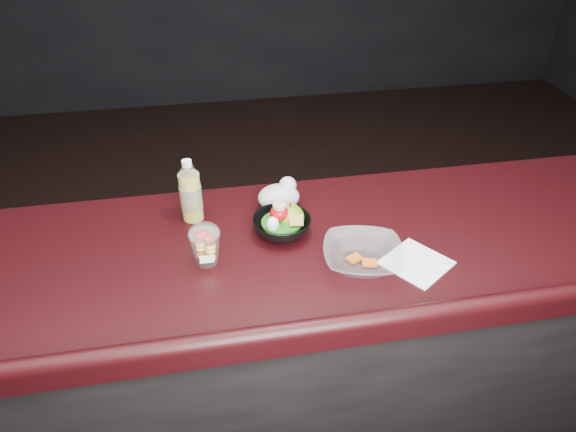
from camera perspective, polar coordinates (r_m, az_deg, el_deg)
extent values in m
cube|color=black|center=(1.88, 0.21, -15.99)|extent=(4.00, 0.65, 0.98)
cube|color=black|center=(1.52, 0.25, -3.70)|extent=(4.06, 0.71, 0.04)
cylinder|color=gold|center=(1.61, -10.73, 2.12)|extent=(0.06, 0.06, 0.16)
cylinder|color=white|center=(1.61, -10.73, 2.12)|extent=(0.07, 0.07, 0.16)
cone|color=white|center=(1.56, -11.09, 5.01)|extent=(0.06, 0.06, 0.03)
cylinder|color=white|center=(1.55, -11.19, 5.76)|extent=(0.03, 0.03, 0.02)
cylinder|color=#072D99|center=(1.61, -10.73, 2.12)|extent=(0.07, 0.07, 0.07)
ellipsoid|color=white|center=(1.41, -9.32, -1.89)|extent=(0.09, 0.09, 0.05)
ellipsoid|color=#2C830F|center=(1.56, 0.27, -0.13)|extent=(0.09, 0.09, 0.08)
cylinder|color=black|center=(1.53, 0.27, 1.19)|extent=(0.01, 0.01, 0.01)
ellipsoid|color=silver|center=(1.65, -1.04, 2.10)|extent=(0.13, 0.11, 0.08)
sphere|color=silver|center=(1.66, -0.03, 3.45)|extent=(0.06, 0.06, 0.06)
imported|color=black|center=(1.54, -0.70, -1.09)|extent=(0.19, 0.19, 0.05)
cylinder|color=#0F470C|center=(1.54, -0.70, -0.75)|extent=(0.12, 0.12, 0.01)
ellipsoid|color=#AA0710|center=(1.53, -0.96, 0.34)|extent=(0.06, 0.06, 0.05)
cylinder|color=beige|center=(1.52, -0.97, 1.13)|extent=(0.04, 0.04, 0.01)
ellipsoid|color=white|center=(1.50, -1.72, -0.90)|extent=(0.04, 0.04, 0.05)
imported|color=silver|center=(1.44, 8.31, -4.40)|extent=(0.27, 0.27, 0.05)
cube|color=#990F0C|center=(1.45, 7.37, -4.71)|extent=(0.05, 0.05, 0.01)
cube|color=#990F0C|center=(1.45, 9.03, -5.16)|extent=(0.05, 0.04, 0.01)
cube|color=white|center=(1.49, 14.07, -5.07)|extent=(0.22, 0.22, 0.00)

